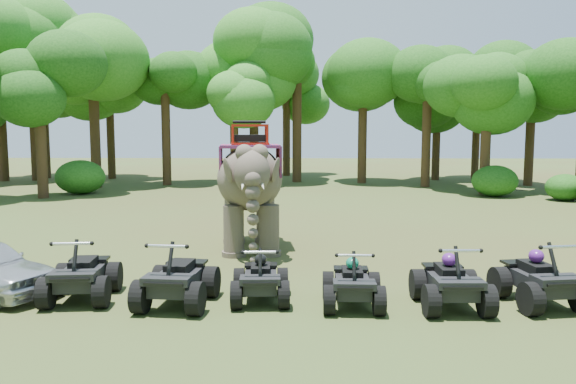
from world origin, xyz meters
name	(u,v)px	position (x,y,z in m)	size (l,w,h in m)	color
ground	(287,282)	(0.00, 0.00, 0.00)	(110.00, 110.00, 0.00)	#47381E
elephant	(250,186)	(-1.13, 3.49, 1.82)	(1.91, 4.34, 3.65)	#4C3F37
atv_0	(81,268)	(-4.09, -1.43, 0.65)	(1.28, 1.76, 1.30)	black
atv_1	(177,271)	(-2.08, -1.73, 0.66)	(1.31, 1.79, 1.33)	black
atv_2	(261,273)	(-0.48, -1.44, 0.57)	(1.12, 1.54, 1.14)	black
atv_3	(353,277)	(1.32, -1.74, 0.58)	(1.14, 1.56, 1.16)	black
atv_4	(451,275)	(3.20, -1.77, 0.64)	(1.26, 1.72, 1.28)	black
atv_5	(540,272)	(4.98, -1.55, 0.66)	(1.29, 1.77, 1.32)	black
tree_0	(297,106)	(0.00, 24.30, 4.94)	(6.92, 6.92, 9.88)	#195114
tree_1	(363,114)	(4.18, 23.69, 4.41)	(6.17, 6.17, 8.82)	#195114
tree_2	(427,123)	(7.70, 21.24, 3.79)	(5.31, 5.31, 7.59)	#195114
tree_3	(486,123)	(10.02, 17.60, 3.76)	(5.26, 5.26, 7.51)	#195114
tree_29	(40,123)	(-12.62, 15.23, 3.75)	(5.25, 5.25, 7.51)	#195114
tree_30	(94,107)	(-11.80, 20.36, 4.74)	(6.63, 6.63, 9.48)	#195114
tree_31	(166,122)	(-8.01, 22.01, 3.88)	(5.43, 5.43, 7.76)	#195114
tree_32	(234,129)	(-3.74, 21.43, 3.46)	(4.85, 4.85, 6.93)	#195114
tree_33	(286,120)	(-0.82, 29.28, 4.09)	(5.73, 5.73, 8.18)	#195114
tree_34	(0,100)	(-19.51, 24.41, 5.31)	(7.43, 7.43, 10.62)	#195114
tree_35	(254,109)	(-2.77, 24.04, 4.74)	(6.64, 6.64, 9.48)	#195114
tree_36	(43,102)	(-17.72, 26.70, 5.35)	(7.49, 7.49, 10.70)	#195114
tree_37	(437,124)	(9.41, 25.95, 3.76)	(5.27, 5.27, 7.53)	#195114
tree_39	(110,123)	(-12.97, 26.49, 3.89)	(5.44, 5.44, 7.77)	#195114
tree_40	(531,120)	(14.17, 22.18, 3.97)	(5.55, 5.55, 7.93)	#195114
tree_41	(476,128)	(12.40, 27.03, 3.50)	(4.90, 4.90, 7.01)	#195114
tree_42	(33,126)	(-17.57, 24.82, 3.62)	(5.07, 5.07, 7.24)	#195114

